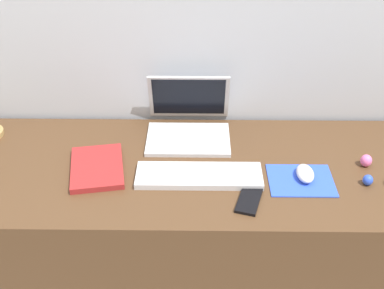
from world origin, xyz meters
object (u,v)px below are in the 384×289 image
(cell_phone, at_px, (249,200))
(toy_figurine_pink, at_px, (366,161))
(mouse, at_px, (305,173))
(notebook_pad, at_px, (97,168))
(toy_figurine_blue, at_px, (368,180))
(keyboard, at_px, (199,176))
(laptop, at_px, (188,120))

(cell_phone, distance_m, toy_figurine_pink, 0.45)
(mouse, relative_size, cell_phone, 0.75)
(notebook_pad, distance_m, toy_figurine_blue, 0.88)
(mouse, bearing_deg, toy_figurine_pink, 18.87)
(toy_figurine_pink, bearing_deg, notebook_pad, -177.74)
(keyboard, height_order, toy_figurine_blue, toy_figurine_blue)
(laptop, height_order, toy_figurine_pink, laptop)
(toy_figurine_blue, bearing_deg, cell_phone, -166.84)
(keyboard, bearing_deg, mouse, 0.27)
(laptop, relative_size, keyboard, 0.73)
(mouse, xyz_separation_m, cell_phone, (-0.19, -0.12, -0.02))
(laptop, xyz_separation_m, cell_phone, (0.19, -0.40, -0.05))
(mouse, bearing_deg, cell_phone, -148.07)
(notebook_pad, xyz_separation_m, toy_figurine_pink, (0.90, 0.04, 0.01))
(toy_figurine_pink, height_order, toy_figurine_blue, toy_figurine_pink)
(keyboard, distance_m, notebook_pad, 0.34)
(keyboard, xyz_separation_m, notebook_pad, (-0.34, 0.04, 0.00))
(laptop, relative_size, cell_phone, 2.34)
(cell_phone, bearing_deg, toy_figurine_blue, 29.55)
(laptop, height_order, cell_phone, laptop)
(laptop, height_order, toy_figurine_blue, laptop)
(mouse, relative_size, toy_figurine_pink, 2.25)
(laptop, distance_m, mouse, 0.48)
(mouse, height_order, toy_figurine_blue, mouse)
(keyboard, xyz_separation_m, mouse, (0.34, 0.00, 0.01))
(laptop, distance_m, toy_figurine_blue, 0.66)
(mouse, distance_m, cell_phone, 0.22)
(keyboard, distance_m, toy_figurine_pink, 0.57)
(cell_phone, distance_m, toy_figurine_blue, 0.40)
(toy_figurine_pink, bearing_deg, cell_phone, -154.68)
(cell_phone, bearing_deg, notebook_pad, 178.69)
(toy_figurine_pink, bearing_deg, laptop, 161.14)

